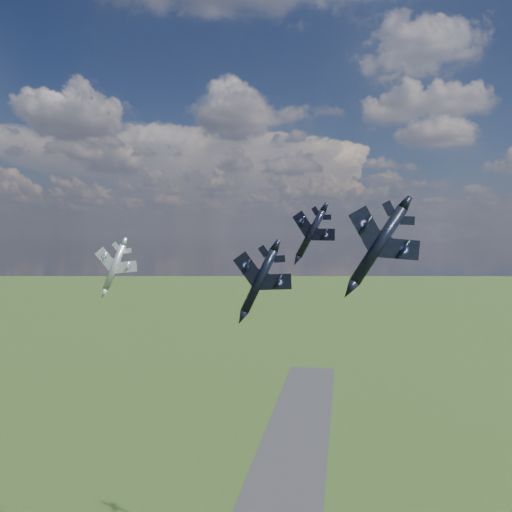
% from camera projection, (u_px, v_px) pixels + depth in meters
% --- Properties ---
extents(jet_lead_navy, '(10.98, 14.64, 7.11)m').
position_uv_depth(jet_lead_navy, '(259.00, 281.00, 75.71)').
color(jet_lead_navy, black).
extents(jet_right_navy, '(14.71, 18.40, 9.22)m').
position_uv_depth(jet_right_navy, '(378.00, 245.00, 67.98)').
color(jet_right_navy, black).
extents(jet_high_navy, '(12.94, 15.93, 7.42)m').
position_uv_depth(jet_high_navy, '(311.00, 233.00, 98.94)').
color(jet_high_navy, black).
extents(jet_left_silver, '(11.69, 14.51, 6.13)m').
position_uv_depth(jet_left_silver, '(114.00, 267.00, 98.79)').
color(jet_left_silver, '#9C9DA6').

